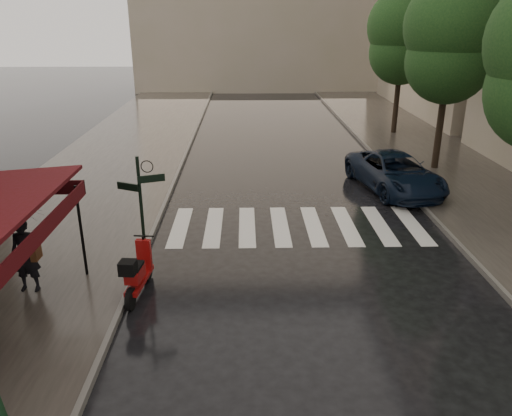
{
  "coord_description": "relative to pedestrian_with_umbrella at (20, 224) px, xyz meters",
  "views": [
    {
      "loc": [
        1.35,
        -8.46,
        6.18
      ],
      "look_at": [
        1.64,
        3.96,
        1.4
      ],
      "focal_mm": 35.0,
      "sensor_mm": 36.0,
      "label": 1
    }
  ],
  "objects": [
    {
      "name": "signpost",
      "position": [
        2.55,
        0.98,
        0.03
      ],
      "size": [
        1.17,
        0.29,
        3.1
      ],
      "color": "black",
      "rests_on": "ground"
    },
    {
      "name": "scooter",
      "position": [
        2.56,
        -0.11,
        -1.22
      ],
      "size": [
        0.57,
        1.89,
        1.24
      ],
      "rotation": [
        0.0,
        0.0,
        -0.1
      ],
      "color": "black",
      "rests_on": "ground"
    },
    {
      "name": "parked_car",
      "position": [
        10.74,
        7.43,
        -1.11
      ],
      "size": [
        3.2,
        5.29,
        1.37
      ],
      "primitive_type": "imported",
      "rotation": [
        0.0,
        0.0,
        0.2
      ],
      "color": "black",
      "rests_on": "ground"
    },
    {
      "name": "sidewalk_far",
      "position": [
        13.99,
        9.98,
        -1.74
      ],
      "size": [
        5.5,
        60.0,
        0.12
      ],
      "primitive_type": "cube",
      "color": "#38332D",
      "rests_on": "ground"
    },
    {
      "name": "tree_far",
      "position": [
        13.44,
        16.98,
        3.66
      ],
      "size": [
        3.8,
        3.8,
        8.16
      ],
      "color": "black",
      "rests_on": "sidewalk_far"
    },
    {
      "name": "sidewalk_near",
      "position": [
        -0.76,
        9.98,
        -1.74
      ],
      "size": [
        6.0,
        60.0,
        0.12
      ],
      "primitive_type": "cube",
      "color": "#38332D",
      "rests_on": "ground"
    },
    {
      "name": "curb_far",
      "position": [
        11.19,
        9.98,
        -1.72
      ],
      "size": [
        0.12,
        60.0,
        0.16
      ],
      "primitive_type": "cube",
      "color": "#595651",
      "rests_on": "ground"
    },
    {
      "name": "curb_near",
      "position": [
        2.29,
        9.98,
        -1.72
      ],
      "size": [
        0.12,
        60.0,
        0.16
      ],
      "primitive_type": "cube",
      "color": "#595651",
      "rests_on": "ground"
    },
    {
      "name": "tree_mid",
      "position": [
        13.24,
        9.98,
        3.79
      ],
      "size": [
        3.8,
        3.8,
        8.34
      ],
      "color": "black",
      "rests_on": "sidewalk_far"
    },
    {
      "name": "crosswalk",
      "position": [
        6.72,
        3.98,
        -1.79
      ],
      "size": [
        7.85,
        3.2,
        0.01
      ],
      "color": "silver",
      "rests_on": "ground"
    },
    {
      "name": "pedestrian_with_umbrella",
      "position": [
        0.0,
        0.0,
        0.0
      ],
      "size": [
        1.09,
        1.11,
        2.53
      ],
      "rotation": [
        0.0,
        0.0,
        -0.02
      ],
      "color": "black",
      "rests_on": "sidewalk_near"
    },
    {
      "name": "ground",
      "position": [
        3.74,
        -2.02,
        -1.8
      ],
      "size": [
        120.0,
        120.0,
        0.0
      ],
      "primitive_type": "plane",
      "color": "black",
      "rests_on": "ground"
    }
  ]
}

